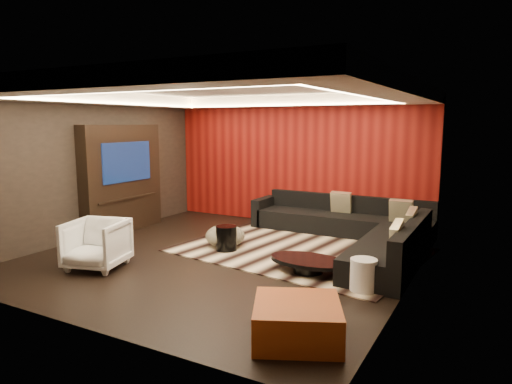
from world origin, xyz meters
The scene contains 26 objects.
floor centered at (0.00, 0.00, -0.01)m, with size 6.00×6.00×0.02m, color black.
ceiling centered at (0.00, 0.00, 2.81)m, with size 6.00×6.00×0.02m, color silver.
wall_back centered at (0.00, 3.01, 1.40)m, with size 6.00×0.02×2.80m, color black.
wall_left centered at (-3.01, 0.00, 1.40)m, with size 0.02×6.00×2.80m, color black.
wall_right centered at (3.01, 0.00, 1.40)m, with size 0.02×6.00×2.80m, color black.
red_feature_wall centered at (0.00, 2.97, 1.40)m, with size 5.98×0.05×2.78m, color #6B0C0A.
soffit_back centered at (0.00, 2.70, 2.69)m, with size 6.00×0.60×0.22m, color silver.
soffit_front centered at (0.00, -2.70, 2.69)m, with size 6.00×0.60×0.22m, color silver.
soffit_left centered at (-2.70, 0.00, 2.69)m, with size 0.60×4.80×0.22m, color silver.
soffit_right centered at (2.70, 0.00, 2.69)m, with size 0.60×4.80×0.22m, color silver.
cove_back centered at (0.00, 2.36, 2.60)m, with size 4.80×0.08×0.04m, color #FFD899.
cove_front centered at (0.00, -2.36, 2.60)m, with size 4.80×0.08×0.04m, color #FFD899.
cove_left centered at (-2.36, 0.00, 2.60)m, with size 0.08×4.80×0.04m, color #FFD899.
cove_right centered at (2.36, 0.00, 2.60)m, with size 0.08×4.80×0.04m, color #FFD899.
tv_surround centered at (-2.85, 0.60, 1.10)m, with size 0.30×2.00×2.20m, color black.
tv_screen centered at (-2.69, 0.60, 1.45)m, with size 0.04×1.30×0.80m, color black.
tv_shelf centered at (-2.69, 0.60, 0.70)m, with size 0.04×1.60×0.04m, color black.
rug centered at (0.97, 0.99, 0.01)m, with size 4.00×3.00×0.02m, color beige.
coffee_table centered at (1.57, -0.09, 0.12)m, with size 1.21×1.21×0.20m, color black.
drum_stool centered at (-0.14, 0.33, 0.24)m, with size 0.37×0.37×0.43m, color black.
striped_pouf centered at (-0.29, 0.52, 0.22)m, with size 0.71×0.71×0.39m, color beige.
white_side_table centered at (2.50, -0.43, 0.22)m, with size 0.36×0.36×0.45m, color white.
orange_ottoman centered at (2.27, -2.10, 0.20)m, with size 0.89×0.89×0.40m, color #A44715.
armchair centered at (-1.40, -1.43, 0.38)m, with size 0.81×0.84×0.76m, color white.
sectional_sofa centered at (1.73, 1.86, 0.26)m, with size 3.65×3.50×0.75m.
throw_pillows centered at (2.28, 1.67, 0.62)m, with size 1.90×2.79×0.50m.
Camera 1 is at (4.04, -6.24, 2.24)m, focal length 32.00 mm.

